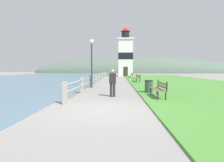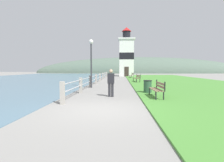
{
  "view_description": "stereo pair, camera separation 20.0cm",
  "coord_description": "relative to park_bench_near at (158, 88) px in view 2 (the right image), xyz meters",
  "views": [
    {
      "loc": [
        0.6,
        -6.51,
        1.56
      ],
      "look_at": [
        -0.07,
        11.59,
        0.3
      ],
      "focal_mm": 28.0,
      "sensor_mm": 36.0,
      "label": 1
    },
    {
      "loc": [
        0.8,
        -6.5,
        1.56
      ],
      "look_at": [
        -0.07,
        11.59,
        0.3
      ],
      "focal_mm": 28.0,
      "sensor_mm": 36.0,
      "label": 2
    }
  ],
  "objects": [
    {
      "name": "ground_plane",
      "position": [
        -2.78,
        -2.83,
        -0.54
      ],
      "size": [
        160.0,
        160.0,
        0.0
      ],
      "primitive_type": "plane",
      "color": "gray"
    },
    {
      "name": "grass_verge",
      "position": [
        5.08,
        12.34,
        -0.51
      ],
      "size": [
        12.0,
        45.53,
        0.06
      ],
      "color": "#4C8E38",
      "rests_on": "ground_plane"
    },
    {
      "name": "water_strip",
      "position": [
        -17.13,
        12.34,
        -0.53
      ],
      "size": [
        24.0,
        72.85,
        0.01
      ],
      "color": "slate",
      "rests_on": "ground_plane"
    },
    {
      "name": "seawall_railing",
      "position": [
        -4.53,
        10.57,
        0.04
      ],
      "size": [
        0.18,
        24.98,
        1.01
      ],
      "color": "#A8A399",
      "rests_on": "ground_plane"
    },
    {
      "name": "park_bench_near",
      "position": [
        0.0,
        0.0,
        0.0
      ],
      "size": [
        0.51,
        1.77,
        0.94
      ],
      "rotation": [
        0.0,
        0.0,
        3.16
      ],
      "color": "#846B51",
      "rests_on": "ground_plane"
    },
    {
      "name": "park_bench_midway",
      "position": [
        -0.01,
        11.12,
        0.0
      ],
      "size": [
        0.7,
        1.96,
        0.94
      ],
      "rotation": [
        0.0,
        0.0,
        3.26
      ],
      "color": "#846B51",
      "rests_on": "ground_plane"
    },
    {
      "name": "park_bench_far",
      "position": [
        -0.03,
        20.6,
        0.0
      ],
      "size": [
        0.62,
        1.92,
        0.94
      ],
      "rotation": [
        0.0,
        0.0,
        3.22
      ],
      "color": "#846B51",
      "rests_on": "ground_plane"
    },
    {
      "name": "lighthouse",
      "position": [
        -0.72,
        28.0,
        3.91
      ],
      "size": [
        3.41,
        3.41,
        10.28
      ],
      "color": "white",
      "rests_on": "ground_plane"
    },
    {
      "name": "person_strolling",
      "position": [
        -2.51,
        0.36,
        0.29
      ],
      "size": [
        0.38,
        0.21,
        1.54
      ],
      "rotation": [
        0.0,
        0.0,
        1.55
      ],
      "color": "#28282D",
      "rests_on": "ground_plane"
    },
    {
      "name": "trash_bin",
      "position": [
        -0.25,
        1.8,
        -0.11
      ],
      "size": [
        0.54,
        0.54,
        0.84
      ],
      "color": "#2D5138",
      "rests_on": "ground_plane"
    },
    {
      "name": "lamp_post",
      "position": [
        -4.38,
        4.98,
        2.2
      ],
      "size": [
        0.36,
        0.36,
        3.96
      ],
      "color": "#333338",
      "rests_on": "ground_plane"
    },
    {
      "name": "distant_hillside",
      "position": [
        5.22,
        57.52,
        -0.54
      ],
      "size": [
        80.0,
        16.0,
        12.0
      ],
      "color": "#566B5B",
      "rests_on": "ground_plane"
    }
  ]
}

